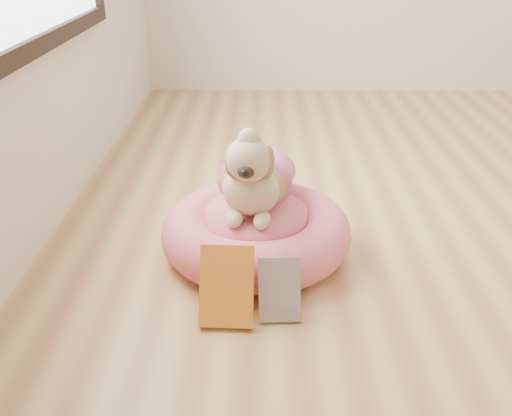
{
  "coord_description": "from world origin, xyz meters",
  "views": [
    {
      "loc": [
        -1.22,
        -1.69,
        1.02
      ],
      "look_at": [
        -1.24,
        -0.02,
        0.2
      ],
      "focal_mm": 40.0,
      "sensor_mm": 36.0,
      "label": 1
    }
  ],
  "objects_px": {
    "pet_bed": "(256,232)",
    "book_white": "(279,290)",
    "book_yellow": "(227,286)",
    "dog": "(255,162)"
  },
  "relations": [
    {
      "from": "pet_bed",
      "to": "book_white",
      "type": "distance_m",
      "value": 0.36
    },
    {
      "from": "book_yellow",
      "to": "book_white",
      "type": "xyz_separation_m",
      "value": [
        0.15,
        0.01,
        -0.02
      ]
    },
    {
      "from": "book_yellow",
      "to": "book_white",
      "type": "bearing_deg",
      "value": 7.72
    },
    {
      "from": "pet_bed",
      "to": "book_yellow",
      "type": "relative_size",
      "value": 2.8
    },
    {
      "from": "dog",
      "to": "book_white",
      "type": "distance_m",
      "value": 0.46
    },
    {
      "from": "pet_bed",
      "to": "book_white",
      "type": "xyz_separation_m",
      "value": [
        0.07,
        -0.36,
        0.01
      ]
    },
    {
      "from": "pet_bed",
      "to": "book_white",
      "type": "bearing_deg",
      "value": -78.82
    },
    {
      "from": "book_yellow",
      "to": "book_white",
      "type": "distance_m",
      "value": 0.15
    },
    {
      "from": "pet_bed",
      "to": "book_yellow",
      "type": "distance_m",
      "value": 0.38
    },
    {
      "from": "book_white",
      "to": "book_yellow",
      "type": "bearing_deg",
      "value": -178.03
    }
  ]
}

